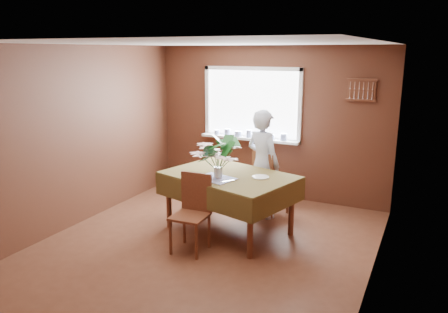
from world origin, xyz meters
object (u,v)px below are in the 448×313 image
at_px(chair_far, 267,181).
at_px(flower_bouquet, 218,154).
at_px(seated_woman, 263,164).
at_px(chair_near, 193,209).
at_px(dining_table, 229,181).

distance_m(chair_far, flower_bouquet, 1.24).
height_order(seated_woman, flower_bouquet, seated_woman).
bearing_deg(chair_near, chair_far, 71.91).
bearing_deg(flower_bouquet, dining_table, 74.78).
relative_size(chair_far, chair_near, 1.02).
bearing_deg(chair_far, flower_bouquet, 96.42).
distance_m(chair_far, chair_near, 1.57).
bearing_deg(flower_bouquet, chair_far, 73.76).
bearing_deg(chair_far, seated_woman, 86.75).
bearing_deg(flower_bouquet, seated_woman, 74.76).
distance_m(chair_near, flower_bouquet, 0.78).
distance_m(dining_table, flower_bouquet, 0.47).
bearing_deg(dining_table, seated_woman, 90.00).
height_order(dining_table, chair_near, chair_near).
bearing_deg(chair_far, dining_table, 96.17).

